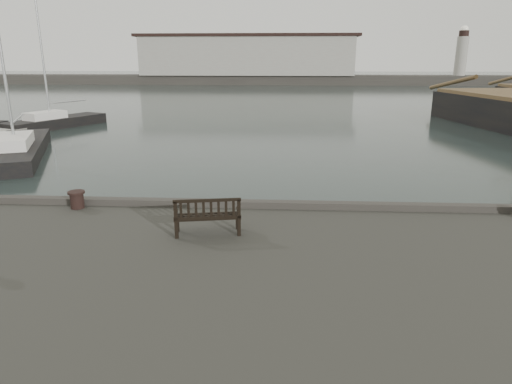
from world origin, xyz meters
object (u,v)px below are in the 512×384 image
(bench, at_px, (208,222))
(bollard_left, at_px, (77,200))
(yacht_c, at_px, (18,153))
(yacht_d, at_px, (56,125))

(bench, distance_m, bollard_left, 4.24)
(yacht_c, xyz_separation_m, yacht_d, (-3.44, 11.54, -0.01))
(bollard_left, xyz_separation_m, yacht_c, (-9.83, 13.67, -1.55))
(bench, height_order, yacht_c, yacht_c)
(bench, relative_size, bollard_left, 3.35)
(bench, relative_size, yacht_d, 0.14)
(bollard_left, xyz_separation_m, yacht_d, (-13.26, 25.21, -1.57))
(bollard_left, relative_size, yacht_d, 0.04)
(bench, xyz_separation_m, yacht_c, (-13.71, 15.36, -1.60))
(bollard_left, height_order, yacht_d, yacht_d)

